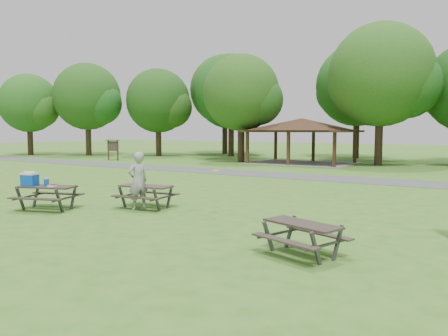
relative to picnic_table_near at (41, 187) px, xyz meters
The scene contains 17 objects.
ground 3.63m from the picnic_table_near, 16.15° to the left, with size 160.00×160.00×0.00m, color #396C1E.
asphalt_path 15.39m from the picnic_table_near, 77.21° to the left, with size 120.00×3.20×0.02m, color #49494B.
pavilion 25.10m from the picnic_table_near, 91.37° to the left, with size 8.60×7.01×3.76m.
notice_board 25.22m from the picnic_table_near, 131.16° to the left, with size 1.60×0.30×1.88m.
tree_row_a 34.04m from the picnic_table_near, 136.80° to the left, with size 7.56×7.20×9.97m.
tree_row_b 32.15m from the picnic_table_near, 123.45° to the left, with size 7.14×6.80×9.28m.
tree_row_c 32.31m from the picnic_table_near, 109.28° to the left, with size 8.19×7.80×10.67m.
tree_row_d 24.66m from the picnic_table_near, 103.20° to the left, with size 6.93×6.60×9.27m.
tree_row_e 27.25m from the picnic_table_near, 78.06° to the left, with size 8.40×8.00×11.02m.
tree_deep_a 36.68m from the picnic_table_near, 111.94° to the left, with size 8.40×8.00×11.38m.
tree_deep_b 34.59m from the picnic_table_near, 87.47° to the left, with size 8.40×8.00×11.13m.
tree_flank_left 36.80m from the picnic_table_near, 146.75° to the left, with size 6.72×6.40×8.93m.
picnic_table_near is the anchor object (origin of this frame).
picnic_table_middle 3.61m from the picnic_table_near, 37.69° to the left, with size 2.07×1.74×0.83m.
picnic_table_far 9.89m from the picnic_table_near, ahead, with size 2.11×1.89×0.76m.
frisbee_in_flight 6.29m from the picnic_table_near, 21.01° to the left, with size 0.29×0.29×0.02m.
frisbee_thrower 3.40m from the picnic_table_near, 31.69° to the left, with size 0.74×0.49×2.03m, color #959597.
Camera 1 is at (10.11, -10.33, 2.79)m, focal length 35.00 mm.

